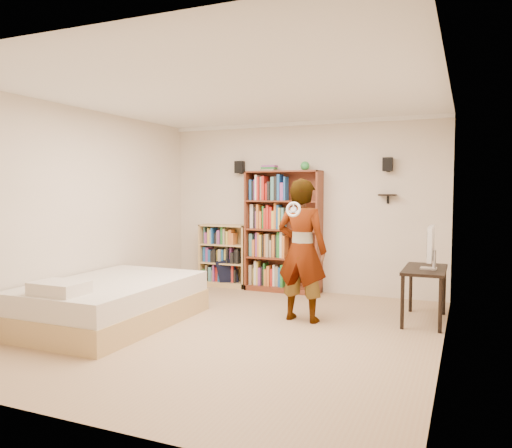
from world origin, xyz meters
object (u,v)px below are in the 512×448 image
(tall_bookshelf, at_px, (283,231))
(person, at_px, (302,250))
(low_bookshelf, at_px, (224,255))
(computer_desk, at_px, (424,295))
(daybed, at_px, (112,297))

(tall_bookshelf, xyz_separation_m, person, (0.83, -1.59, -0.08))
(person, bearing_deg, tall_bookshelf, -57.08)
(tall_bookshelf, xyz_separation_m, low_bookshelf, (-1.06, 0.02, -0.44))
(tall_bookshelf, relative_size, computer_desk, 1.97)
(computer_desk, relative_size, daybed, 0.44)
(daybed, bearing_deg, low_bookshelf, 85.88)
(computer_desk, bearing_deg, daybed, -155.53)
(low_bookshelf, distance_m, computer_desk, 3.47)
(low_bookshelf, bearing_deg, person, -40.55)
(tall_bookshelf, relative_size, low_bookshelf, 1.85)
(tall_bookshelf, distance_m, computer_desk, 2.55)
(daybed, height_order, person, person)
(tall_bookshelf, bearing_deg, person, -62.65)
(low_bookshelf, relative_size, daybed, 0.47)
(daybed, xyz_separation_m, person, (2.08, 1.04, 0.55))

